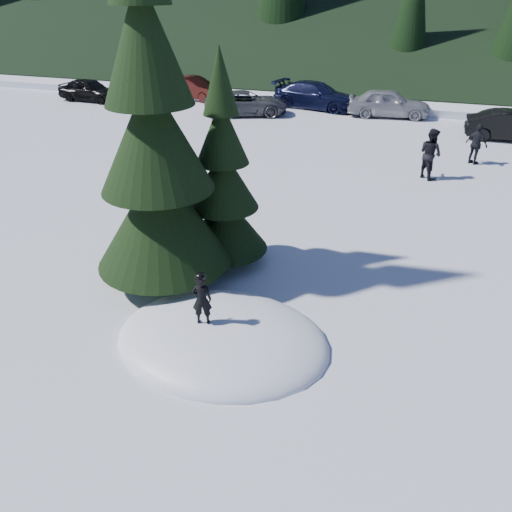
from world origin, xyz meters
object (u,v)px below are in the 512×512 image
(adult_1, at_px, (476,144))
(car_3, at_px, (316,95))
(spruce_tall, at_px, (155,150))
(car_5, at_px, (512,126))
(spruce_short, at_px, (223,186))
(car_4, at_px, (389,103))
(car_0, at_px, (90,90))
(car_1, at_px, (193,88))
(child_skier, at_px, (202,300))
(adult_0, at_px, (430,154))
(car_2, at_px, (246,103))

(adult_1, relative_size, car_3, 0.31)
(car_3, bearing_deg, spruce_tall, -164.64)
(car_3, bearing_deg, car_5, -98.28)
(spruce_short, bearing_deg, car_4, 82.56)
(car_0, distance_m, car_1, 6.49)
(car_0, bearing_deg, car_4, -82.02)
(spruce_tall, height_order, adult_1, spruce_tall)
(spruce_short, height_order, adult_1, spruce_short)
(spruce_short, distance_m, car_3, 19.32)
(child_skier, distance_m, adult_0, 12.52)
(spruce_short, bearing_deg, car_1, 117.23)
(adult_1, bearing_deg, car_3, -7.59)
(spruce_tall, height_order, child_skier, spruce_tall)
(spruce_short, height_order, child_skier, spruce_short)
(spruce_tall, relative_size, child_skier, 7.94)
(child_skier, relative_size, car_1, 0.26)
(child_skier, height_order, adult_1, adult_1)
(car_1, relative_size, car_3, 0.82)
(car_1, bearing_deg, spruce_tall, -145.31)
(car_2, bearing_deg, spruce_tall, 172.37)
(adult_0, bearing_deg, car_4, -30.61)
(spruce_tall, distance_m, car_2, 18.31)
(adult_0, bearing_deg, car_0, 23.86)
(adult_0, relative_size, adult_1, 1.16)
(spruce_tall, height_order, adult_0, spruce_tall)
(spruce_short, height_order, car_3, spruce_short)
(child_skier, bearing_deg, adult_0, -126.47)
(spruce_short, bearing_deg, spruce_tall, -125.54)
(spruce_short, bearing_deg, car_2, 107.90)
(spruce_short, distance_m, adult_1, 12.80)
(adult_1, bearing_deg, child_skier, 104.79)
(spruce_tall, relative_size, car_0, 2.14)
(car_1, bearing_deg, car_2, -111.62)
(spruce_short, distance_m, car_5, 17.42)
(adult_0, xyz_separation_m, car_3, (-6.74, 10.64, -0.19))
(adult_1, bearing_deg, spruce_tall, 95.09)
(car_0, bearing_deg, adult_1, -101.48)
(spruce_tall, height_order, car_5, spruce_tall)
(car_0, relative_size, car_3, 0.78)
(spruce_short, relative_size, car_0, 1.34)
(adult_0, distance_m, adult_1, 2.94)
(car_4, bearing_deg, spruce_short, 166.01)
(spruce_tall, xyz_separation_m, car_2, (-4.23, 17.61, -2.67))
(child_skier, bearing_deg, adult_1, -129.82)
(car_4, bearing_deg, child_skier, 169.37)
(spruce_tall, distance_m, car_5, 19.25)
(child_skier, relative_size, adult_0, 0.58)
(car_1, bearing_deg, adult_1, -105.46)
(spruce_tall, relative_size, adult_0, 4.59)
(adult_0, bearing_deg, car_3, -12.33)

